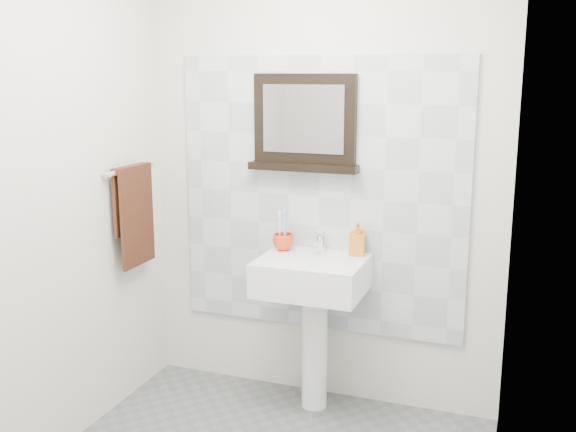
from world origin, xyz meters
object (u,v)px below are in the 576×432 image
at_px(toothbrush_cup, 283,242).
at_px(hand_towel, 134,208).
at_px(soap_dispenser, 358,239).
at_px(framed_mirror, 305,125).
at_px(pedestal_sink, 312,292).

bearing_deg(toothbrush_cup, hand_towel, -161.63).
relative_size(soap_dispenser, hand_towel, 0.32).
bearing_deg(soap_dispenser, toothbrush_cup, 178.66).
bearing_deg(framed_mirror, toothbrush_cup, -137.49).
bearing_deg(framed_mirror, soap_dispenser, -7.40).
relative_size(toothbrush_cup, soap_dispenser, 0.65).
bearing_deg(soap_dispenser, framed_mirror, 165.25).
xyz_separation_m(pedestal_sink, soap_dispenser, (0.20, 0.15, 0.27)).
xyz_separation_m(toothbrush_cup, soap_dispenser, (0.40, 0.04, 0.04)).
bearing_deg(hand_towel, soap_dispenser, 14.26).
distance_m(pedestal_sink, hand_towel, 1.07).
bearing_deg(pedestal_sink, soap_dispenser, 35.87).
distance_m(soap_dispenser, hand_towel, 1.22).
height_order(soap_dispenser, framed_mirror, framed_mirror).
height_order(pedestal_sink, hand_towel, hand_towel).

